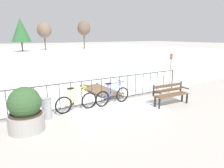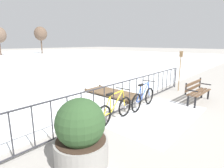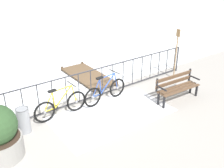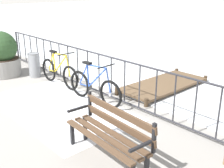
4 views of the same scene
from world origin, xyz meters
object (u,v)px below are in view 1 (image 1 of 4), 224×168
bicycle_second (113,96)px  trash_bin (47,108)px  planter_with_shrub (25,111)px  bicycle_near_railing (77,102)px  oar_upright (170,71)px  park_bench (170,93)px

bicycle_second → trash_bin: bicycle_second is taller
bicycle_second → planter_with_shrub: size_ratio=1.26×
bicycle_near_railing → planter_with_shrub: (-1.96, -0.78, 0.26)m
oar_upright → bicycle_near_railing: bearing=178.9°
park_bench → oar_upright: bearing=43.5°
trash_bin → oar_upright: size_ratio=0.37×
planter_with_shrub → park_bench: bearing=-5.4°
park_bench → oar_upright: 1.88m
park_bench → planter_with_shrub: bearing=174.6°
bicycle_second → oar_upright: size_ratio=0.86×
bicycle_second → trash_bin: bearing=-177.8°
oar_upright → bicycle_second: bearing=178.9°
bicycle_near_railing → bicycle_second: (1.60, -0.03, 0.00)m
planter_with_shrub → trash_bin: bearing=39.2°
park_bench → trash_bin: 4.91m
park_bench → bicycle_second: bearing=147.4°
bicycle_second → park_bench: bicycle_second is taller
bicycle_near_railing → park_bench: bicycle_near_railing is taller
park_bench → oar_upright: oar_upright is taller
bicycle_second → park_bench: (2.00, -1.28, 0.14)m
bicycle_near_railing → planter_with_shrub: bearing=-158.2°
oar_upright → park_bench: bearing=-136.5°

